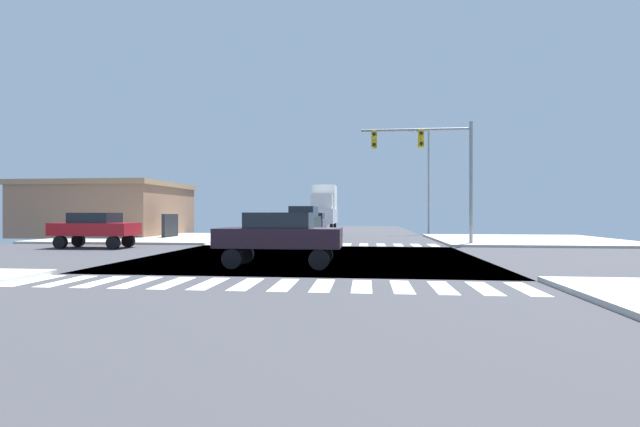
# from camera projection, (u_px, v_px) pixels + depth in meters

# --- Properties ---
(ground) EXTENTS (90.00, 90.00, 0.05)m
(ground) POSITION_uv_depth(u_px,v_px,m) (310.00, 257.00, 18.54)
(ground) COLOR #38373C
(sidewalk_corner_ne) EXTENTS (12.00, 12.00, 0.14)m
(sidewalk_corner_ne) POSITION_uv_depth(u_px,v_px,m) (525.00, 240.00, 29.12)
(sidewalk_corner_ne) COLOR #B2ADA3
(sidewalk_corner_ne) RESTS_ON ground
(sidewalk_corner_nw) EXTENTS (12.00, 12.00, 0.14)m
(sidewalk_corner_nw) POSITION_uv_depth(u_px,v_px,m) (155.00, 238.00, 31.82)
(sidewalk_corner_nw) COLOR #ADB2A2
(sidewalk_corner_nw) RESTS_ON ground
(crosswalk_near) EXTENTS (13.50, 2.00, 0.01)m
(crosswalk_near) POSITION_uv_depth(u_px,v_px,m) (265.00, 284.00, 11.30)
(crosswalk_near) COLOR white
(crosswalk_near) RESTS_ON ground
(crosswalk_far) EXTENTS (13.50, 2.00, 0.01)m
(crosswalk_far) POSITION_uv_depth(u_px,v_px,m) (322.00, 244.00, 25.83)
(crosswalk_far) COLOR white
(crosswalk_far) RESTS_ON ground
(traffic_signal_mast) EXTENTS (6.39, 0.55, 7.13)m
(traffic_signal_mast) POSITION_uv_depth(u_px,v_px,m) (429.00, 155.00, 25.25)
(traffic_signal_mast) COLOR gray
(traffic_signal_mast) RESTS_ON ground
(street_lamp) EXTENTS (1.78, 0.32, 9.29)m
(street_lamp) POSITION_uv_depth(u_px,v_px,m) (426.00, 173.00, 38.66)
(street_lamp) COLOR gray
(street_lamp) RESTS_ON ground
(bank_building) EXTENTS (12.61, 9.45, 4.36)m
(bank_building) POSITION_uv_depth(u_px,v_px,m) (109.00, 209.00, 35.84)
(bank_building) COLOR #8F664E
(bank_building) RESTS_ON ground
(suv_nearside_1) EXTENTS (1.96, 4.60, 2.34)m
(suv_nearside_1) POSITION_uv_depth(u_px,v_px,m) (311.00, 217.00, 58.66)
(suv_nearside_1) COLOR black
(suv_nearside_1) RESTS_ON ground
(sedan_farside_1) EXTENTS (4.30, 1.80, 1.88)m
(sedan_farside_1) POSITION_uv_depth(u_px,v_px,m) (95.00, 227.00, 23.27)
(sedan_farside_1) COLOR black
(sedan_farside_1) RESTS_ON ground
(sedan_queued_3) EXTENTS (4.30, 1.80, 1.88)m
(sedan_queued_3) POSITION_uv_depth(u_px,v_px,m) (279.00, 234.00, 15.12)
(sedan_queued_3) COLOR black
(sedan_queued_3) RESTS_ON ground
(box_truck_trailing_1) EXTENTS (2.40, 7.20, 4.85)m
(box_truck_trailing_1) POSITION_uv_depth(u_px,v_px,m) (324.00, 207.00, 46.24)
(box_truck_trailing_1) COLOR black
(box_truck_trailing_1) RESTS_ON ground
(suv_middle_3) EXTENTS (1.96, 4.60, 2.34)m
(suv_middle_3) POSITION_uv_depth(u_px,v_px,m) (304.00, 220.00, 30.92)
(suv_middle_3) COLOR black
(suv_middle_3) RESTS_ON ground
(sedan_inner_5) EXTENTS (1.80, 4.30, 1.88)m
(sedan_inner_5) POSITION_uv_depth(u_px,v_px,m) (315.00, 222.00, 37.49)
(sedan_inner_5) COLOR black
(sedan_inner_5) RESTS_ON ground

